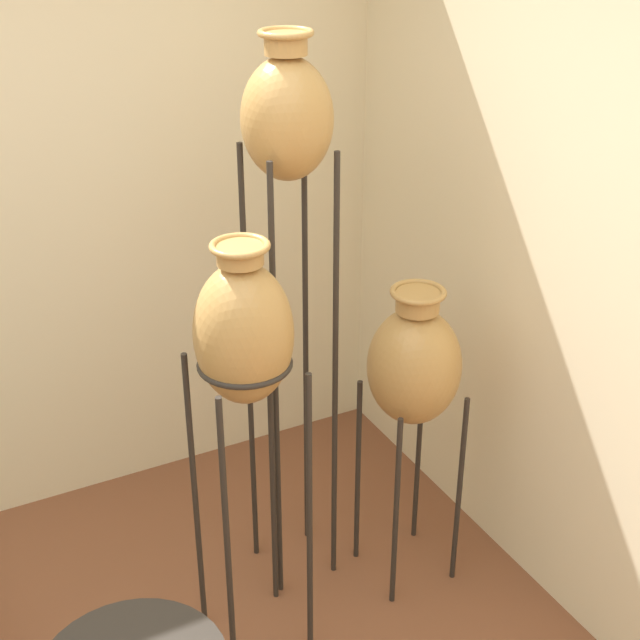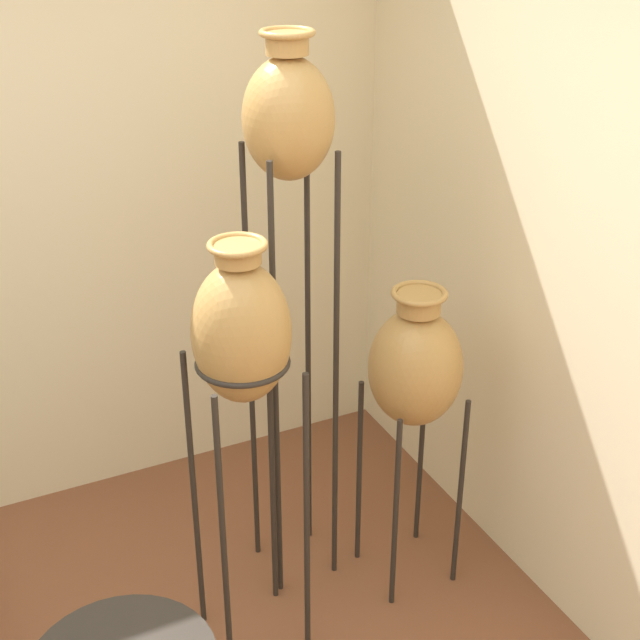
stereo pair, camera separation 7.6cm
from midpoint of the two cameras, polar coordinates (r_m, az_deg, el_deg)
name	(u,v)px [view 2 (the right image)]	position (r m, az deg, el deg)	size (l,w,h in m)	color
vase_stand_tall	(289,138)	(2.80, -1.23, 11.58)	(0.29, 0.29, 2.02)	#28231E
vase_stand_medium	(242,339)	(2.65, -4.22, -1.21)	(0.30, 0.30, 1.50)	#28231E
vase_stand_short	(415,369)	(3.10, 6.81, -3.11)	(0.33, 0.33, 1.19)	#28231E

